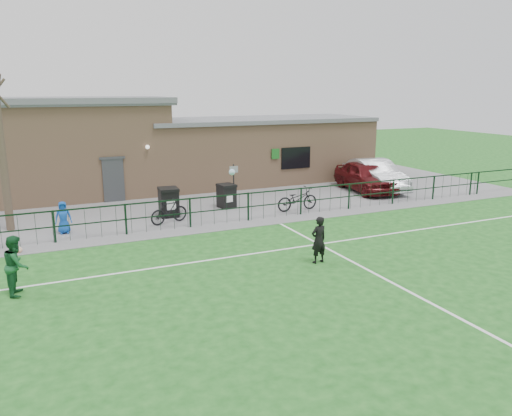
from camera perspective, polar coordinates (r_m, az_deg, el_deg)
name	(u,v)px	position (r m, az deg, el deg)	size (l,w,h in m)	color
ground	(333,295)	(13.67, 8.79, -9.79)	(90.00, 90.00, 0.00)	#185419
paving_strip	(187,197)	(25.52, -7.88, 1.23)	(34.00, 13.00, 0.02)	slate
pitch_line_touch	(228,224)	(20.26, -3.26, -1.89)	(28.00, 0.10, 0.01)	white
pitch_line_mid	(268,251)	(16.92, 1.40, -4.99)	(28.00, 0.10, 0.01)	white
pitch_line_perp	(393,283)	(14.79, 15.38, -8.28)	(0.10, 16.00, 0.01)	white
perimeter_fence	(226,209)	(20.30, -3.49, -0.13)	(28.00, 0.10, 1.20)	black
bare_tree	(2,153)	(21.11, -27.04, 5.58)	(0.30, 0.30, 6.00)	#423428
wheelie_bin_left	(169,203)	(21.68, -9.95, 0.56)	(0.76, 0.87, 1.16)	black
wheelie_bin_right	(226,197)	(23.00, -3.40, 1.30)	(0.66, 0.75, 1.01)	black
sign_post	(234,186)	(22.99, -2.56, 2.57)	(0.06, 0.06, 2.00)	black
car_maroon	(365,176)	(27.26, 12.41, 3.54)	(1.87, 4.66, 1.59)	#4E0D10
car_silver	(375,175)	(27.82, 13.44, 3.72)	(1.71, 4.92, 1.62)	#B0B3B8
bicycle_d	(169,211)	(20.52, -9.92, -0.36)	(0.48, 1.69, 1.02)	black
bicycle_e	(297,199)	(22.45, 4.74, 1.02)	(0.69, 1.98, 1.04)	black
spectator_child	(63,217)	(20.16, -21.16, -1.02)	(0.60, 0.39, 1.23)	#124AAD
goalkeeper_kick	(315,237)	(15.81, 6.80, -3.34)	(2.05, 3.48, 2.65)	black
outfield_player	(16,265)	(14.75, -25.70, -5.89)	(0.79, 0.61, 1.62)	#175028
ball_ground	(19,250)	(18.53, -25.47, -4.35)	(0.22, 0.22, 0.22)	white
clubhouse	(154,148)	(27.81, -11.56, 6.71)	(24.25, 5.40, 4.96)	tan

